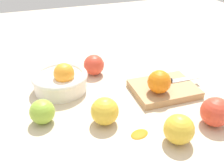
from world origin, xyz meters
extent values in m
plane|color=beige|center=(0.00, 0.00, 0.00)|extent=(2.40, 2.40, 0.00)
cylinder|color=white|center=(-0.16, 0.13, 0.03)|extent=(0.17, 0.17, 0.05)
torus|color=white|center=(-0.16, 0.13, 0.05)|extent=(0.19, 0.19, 0.02)
sphere|color=orange|center=(-0.15, 0.12, 0.07)|extent=(0.07, 0.07, 0.07)
cube|color=tan|center=(0.16, 0.00, 0.01)|extent=(0.21, 0.16, 0.02)
sphere|color=orange|center=(0.12, -0.03, 0.06)|extent=(0.07, 0.07, 0.07)
cube|color=silver|center=(0.25, 0.01, 0.03)|extent=(0.11, 0.02, 0.00)
cylinder|color=black|center=(0.17, 0.02, 0.03)|extent=(0.05, 0.02, 0.01)
sphere|color=gold|center=(0.07, -0.22, 0.04)|extent=(0.08, 0.08, 0.08)
sphere|color=#D6422D|center=(-0.03, 0.20, 0.04)|extent=(0.08, 0.08, 0.08)
sphere|color=#D6422D|center=(0.20, -0.19, 0.04)|extent=(0.08, 0.08, 0.08)
sphere|color=gold|center=(-0.08, -0.08, 0.04)|extent=(0.08, 0.08, 0.08)
sphere|color=#8EB738|center=(-0.24, -0.02, 0.04)|extent=(0.07, 0.07, 0.07)
ellipsoid|color=orange|center=(-0.01, -0.16, 0.00)|extent=(0.06, 0.05, 0.01)
camera|label=1|loc=(-0.25, -0.62, 0.47)|focal=41.21mm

